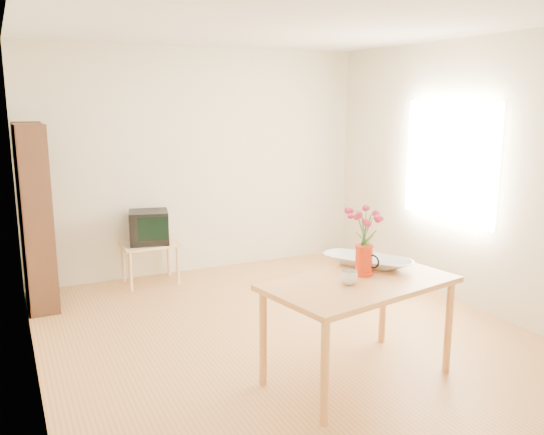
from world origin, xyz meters
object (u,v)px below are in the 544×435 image
bowl (368,239)px  table (359,292)px  mug (349,278)px  television (149,226)px  pitcher (364,261)px

bowl → table: bearing=-132.5°
mug → television: 2.99m
table → pitcher: size_ratio=6.58×
table → pitcher: pitcher is taller
table → mug: mug is taller
mug → bowl: size_ratio=0.27×
pitcher → television: size_ratio=0.46×
pitcher → mug: (-0.22, -0.14, -0.05)m
table → bowl: 0.49m
table → television: (-0.83, 2.86, -0.02)m
bowl → pitcher: bearing=-131.7°
table → bowl: (0.26, 0.28, 0.30)m
table → mug: bearing=-175.9°
bowl → television: bearing=112.9°
mug → television: bearing=-89.7°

